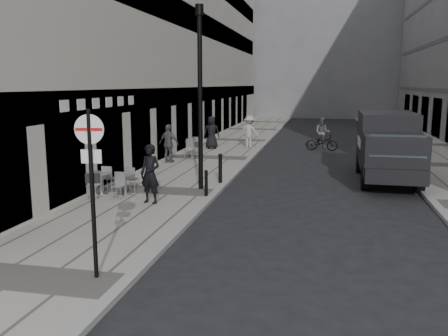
{
  "coord_description": "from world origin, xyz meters",
  "views": [
    {
      "loc": [
        3.52,
        -4.83,
        3.74
      ],
      "look_at": [
        0.82,
        8.05,
        1.4
      ],
      "focal_mm": 38.0,
      "sensor_mm": 36.0,
      "label": 1
    }
  ],
  "objects_px": {
    "cyclist": "(322,138)",
    "sign_post": "(91,172)",
    "lamppost": "(200,89)",
    "panel_van": "(388,143)",
    "walking_man": "(150,174)"
  },
  "relations": [
    {
      "from": "cyclist",
      "to": "sign_post",
      "type": "bearing_deg",
      "value": -95.6
    },
    {
      "from": "lamppost",
      "to": "panel_van",
      "type": "distance_m",
      "value": 7.73
    },
    {
      "from": "panel_van",
      "to": "cyclist",
      "type": "bearing_deg",
      "value": 108.14
    },
    {
      "from": "sign_post",
      "to": "walking_man",
      "type": "bearing_deg",
      "value": 92.88
    },
    {
      "from": "walking_man",
      "to": "lamppost",
      "type": "bearing_deg",
      "value": 81.18
    },
    {
      "from": "lamppost",
      "to": "cyclist",
      "type": "height_order",
      "value": "lamppost"
    },
    {
      "from": "walking_man",
      "to": "lamppost",
      "type": "distance_m",
      "value": 3.56
    },
    {
      "from": "sign_post",
      "to": "panel_van",
      "type": "relative_size",
      "value": 0.56
    },
    {
      "from": "walking_man",
      "to": "sign_post",
      "type": "relative_size",
      "value": 0.57
    },
    {
      "from": "walking_man",
      "to": "sign_post",
      "type": "xyz_separation_m",
      "value": [
        0.99,
        -5.59,
        1.13
      ]
    },
    {
      "from": "sign_post",
      "to": "cyclist",
      "type": "distance_m",
      "value": 19.93
    },
    {
      "from": "panel_van",
      "to": "cyclist",
      "type": "relative_size",
      "value": 2.96
    },
    {
      "from": "walking_man",
      "to": "cyclist",
      "type": "relative_size",
      "value": 0.96
    },
    {
      "from": "sign_post",
      "to": "lamppost",
      "type": "bearing_deg",
      "value": 82.8
    },
    {
      "from": "walking_man",
      "to": "lamppost",
      "type": "height_order",
      "value": "lamppost"
    }
  ]
}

